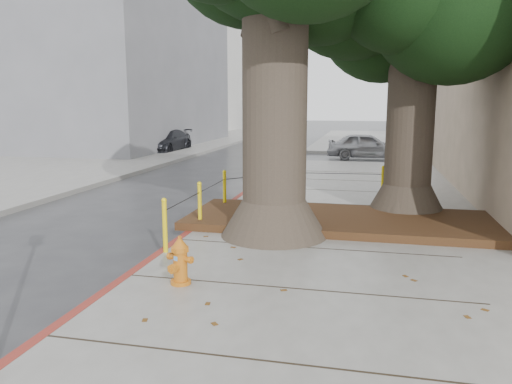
# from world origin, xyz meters

# --- Properties ---
(ground) EXTENTS (140.00, 140.00, 0.00)m
(ground) POSITION_xyz_m (0.00, 0.00, 0.00)
(ground) COLOR #28282B
(ground) RESTS_ON ground
(sidewalk_far) EXTENTS (16.00, 20.00, 0.15)m
(sidewalk_far) POSITION_xyz_m (6.00, 30.00, 0.07)
(sidewalk_far) COLOR slate
(sidewalk_far) RESTS_ON ground
(curb_red) EXTENTS (0.14, 26.00, 0.16)m
(curb_red) POSITION_xyz_m (-2.00, 2.50, 0.07)
(curb_red) COLOR maroon
(curb_red) RESTS_ON ground
(planter_bed) EXTENTS (6.40, 2.60, 0.16)m
(planter_bed) POSITION_xyz_m (0.90, 3.90, 0.23)
(planter_bed) COLOR black
(planter_bed) RESTS_ON sidewalk_main
(building_far_grey) EXTENTS (12.00, 16.00, 12.00)m
(building_far_grey) POSITION_xyz_m (-15.00, 22.00, 6.00)
(building_far_grey) COLOR slate
(building_far_grey) RESTS_ON ground
(building_far_white) EXTENTS (12.00, 18.00, 15.00)m
(building_far_white) POSITION_xyz_m (-17.00, 45.00, 7.50)
(building_far_white) COLOR silver
(building_far_white) RESTS_ON ground
(bollard_ring) EXTENTS (3.79, 5.39, 0.95)m
(bollard_ring) POSITION_xyz_m (-0.87, 4.38, 0.66)
(bollard_ring) COLOR yellow
(bollard_ring) RESTS_ON sidewalk_main
(fire_hydrant) EXTENTS (0.37, 0.36, 0.69)m
(fire_hydrant) POSITION_xyz_m (-1.09, -0.18, 0.49)
(fire_hydrant) COLOR orange
(fire_hydrant) RESTS_ON sidewalk_main
(car_silver) EXTENTS (3.77, 1.65, 1.26)m
(car_silver) POSITION_xyz_m (1.31, 17.93, 0.63)
(car_silver) COLOR #99999E
(car_silver) RESTS_ON ground
(car_dark) EXTENTS (1.86, 4.25, 1.22)m
(car_dark) POSITION_xyz_m (-9.36, 18.92, 0.61)
(car_dark) COLOR black
(car_dark) RESTS_ON ground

